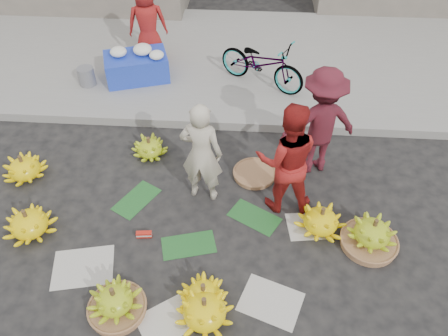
# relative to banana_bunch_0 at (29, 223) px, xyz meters

# --- Properties ---
(ground) EXTENTS (80.00, 80.00, 0.00)m
(ground) POSITION_rel_banana_bunch_0_xyz_m (2.10, 0.12, -0.17)
(ground) COLOR black
(ground) RESTS_ON ground
(curb) EXTENTS (40.00, 0.25, 0.15)m
(curb) POSITION_rel_banana_bunch_0_xyz_m (2.10, 2.32, -0.10)
(curb) COLOR gray
(curb) RESTS_ON ground
(sidewalk) EXTENTS (40.00, 4.00, 0.12)m
(sidewalk) POSITION_rel_banana_bunch_0_xyz_m (2.10, 4.42, -0.11)
(sidewalk) COLOR gray
(sidewalk) RESTS_ON ground
(newspaper_scatter) EXTENTS (3.20, 1.80, 0.00)m
(newspaper_scatter) POSITION_rel_banana_bunch_0_xyz_m (2.10, -0.68, -0.17)
(newspaper_scatter) COLOR beige
(newspaper_scatter) RESTS_ON ground
(banana_leaves) EXTENTS (2.00, 1.00, 0.00)m
(banana_leaves) POSITION_rel_banana_bunch_0_xyz_m (2.00, 0.32, -0.17)
(banana_leaves) COLOR #1B5222
(banana_leaves) RESTS_ON ground
(banana_bunch_0) EXTENTS (0.71, 0.71, 0.39)m
(banana_bunch_0) POSITION_rel_banana_bunch_0_xyz_m (0.00, 0.00, 0.00)
(banana_bunch_0) COLOR yellow
(banana_bunch_0) RESTS_ON ground
(banana_bunch_1) EXTENTS (0.61, 0.61, 0.43)m
(banana_bunch_1) POSITION_rel_banana_bunch_0_xyz_m (1.34, -0.99, 0.01)
(banana_bunch_1) COLOR brown
(banana_bunch_1) RESTS_ON ground
(banana_bunch_2) EXTENTS (0.82, 0.82, 0.40)m
(banana_bunch_2) POSITION_rel_banana_bunch_0_xyz_m (2.29, -1.02, 0.00)
(banana_bunch_2) COLOR yellow
(banana_bunch_2) RESTS_ON ground
(banana_bunch_3) EXTENTS (0.67, 0.67, 0.34)m
(banana_bunch_3) POSITION_rel_banana_bunch_0_xyz_m (2.26, -0.83, -0.03)
(banana_bunch_3) COLOR yellow
(banana_bunch_3) RESTS_ON ground
(banana_bunch_4) EXTENTS (0.68, 0.68, 0.47)m
(banana_bunch_4) POSITION_rel_banana_bunch_0_xyz_m (4.20, 0.08, 0.03)
(banana_bunch_4) COLOR brown
(banana_bunch_4) RESTS_ON ground
(banana_bunch_5) EXTENTS (0.67, 0.67, 0.38)m
(banana_bunch_5) POSITION_rel_banana_bunch_0_xyz_m (3.62, 0.29, -0.01)
(banana_bunch_5) COLOR yellow
(banana_bunch_5) RESTS_ON ground
(banana_bunch_6) EXTENTS (0.72, 0.72, 0.38)m
(banana_bunch_6) POSITION_rel_banana_bunch_0_xyz_m (-0.46, 0.97, -0.01)
(banana_bunch_6) COLOR yellow
(banana_bunch_6) RESTS_ON ground
(banana_bunch_7) EXTENTS (0.66, 0.66, 0.33)m
(banana_bunch_7) POSITION_rel_banana_bunch_0_xyz_m (1.21, 1.54, -0.03)
(banana_bunch_7) COLOR #8AAE18
(banana_bunch_7) RESTS_ON ground
(basket_spare) EXTENTS (0.66, 0.66, 0.07)m
(basket_spare) POSITION_rel_banana_bunch_0_xyz_m (2.78, 1.20, -0.14)
(basket_spare) COLOR brown
(basket_spare) RESTS_ON ground
(incense_stack) EXTENTS (0.20, 0.08, 0.08)m
(incense_stack) POSITION_rel_banana_bunch_0_xyz_m (1.43, 0.01, -0.13)
(incense_stack) COLOR red
(incense_stack) RESTS_ON ground
(vendor_cream) EXTENTS (0.59, 0.43, 1.49)m
(vendor_cream) POSITION_rel_banana_bunch_0_xyz_m (2.09, 0.79, 0.57)
(vendor_cream) COLOR beige
(vendor_cream) RESTS_ON ground
(vendor_red) EXTENTS (0.79, 0.63, 1.59)m
(vendor_red) POSITION_rel_banana_bunch_0_xyz_m (3.15, 0.69, 0.62)
(vendor_red) COLOR #B1201B
(vendor_red) RESTS_ON ground
(man_striped) EXTENTS (1.16, 0.84, 1.61)m
(man_striped) POSITION_rel_banana_bunch_0_xyz_m (3.62, 1.45, 0.63)
(man_striped) COLOR maroon
(man_striped) RESTS_ON ground
(flower_table) EXTENTS (1.23, 0.97, 0.63)m
(flower_table) POSITION_rel_banana_bunch_0_xyz_m (0.65, 3.46, 0.20)
(flower_table) COLOR #1C36BC
(flower_table) RESTS_ON sidewalk
(grey_bucket) EXTENTS (0.28, 0.28, 0.32)m
(grey_bucket) POSITION_rel_banana_bunch_0_xyz_m (-0.20, 3.19, 0.11)
(grey_bucket) COLOR slate
(grey_bucket) RESTS_ON sidewalk
(flower_vendor) EXTENTS (0.80, 0.61, 1.46)m
(flower_vendor) POSITION_rel_banana_bunch_0_xyz_m (0.76, 4.13, 0.67)
(flower_vendor) COLOR #B1201B
(flower_vendor) RESTS_ON sidewalk
(bicycle) EXTENTS (1.28, 1.67, 0.84)m
(bicycle) POSITION_rel_banana_bunch_0_xyz_m (2.85, 3.40, 0.37)
(bicycle) COLOR gray
(bicycle) RESTS_ON sidewalk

